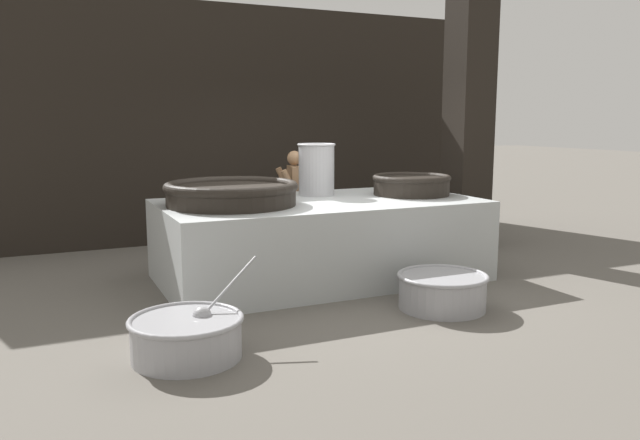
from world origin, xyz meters
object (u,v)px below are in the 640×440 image
object	(u,v)px
stock_pot	(316,169)
prep_bowl_vegetables	(187,335)
giant_wok_near	(231,192)
cook	(294,198)
giant_wok_far	(411,184)
prep_bowl_meat	(442,289)

from	to	relation	value
stock_pot	prep_bowl_vegetables	distance (m)	3.42
giant_wok_near	cook	bearing A→B (deg)	46.84
giant_wok_far	prep_bowl_meat	bearing A→B (deg)	-112.09
cook	giant_wok_far	bearing A→B (deg)	137.35
giant_wok_near	prep_bowl_vegetables	world-z (taller)	giant_wok_near
giant_wok_far	prep_bowl_meat	size ratio (longest dim) A/B	1.08
giant_wok_far	giant_wok_near	bearing A→B (deg)	179.85
cook	prep_bowl_vegetables	size ratio (longest dim) A/B	1.27
stock_pot	prep_bowl_vegetables	xyz separation A→B (m)	(-2.21, -2.37, -1.09)
giant_wok_near	cook	xyz separation A→B (m)	(1.33, 1.42, -0.30)
prep_bowl_vegetables	cook	bearing A→B (deg)	55.41
giant_wok_near	cook	size ratio (longest dim) A/B	1.02
prep_bowl_meat	prep_bowl_vegetables	bearing A→B (deg)	-174.63
giant_wok_near	giant_wok_far	distance (m)	2.36
stock_pot	prep_bowl_meat	bearing A→B (deg)	-78.17
prep_bowl_meat	cook	bearing A→B (deg)	96.75
giant_wok_far	prep_bowl_vegetables	xyz separation A→B (m)	(-3.32, -1.89, -0.90)
cook	prep_bowl_meat	size ratio (longest dim) A/B	1.60
cook	prep_bowl_vegetables	distance (m)	4.07
giant_wok_near	stock_pot	bearing A→B (deg)	20.47
cook	prep_bowl_meat	bearing A→B (deg)	108.25
giant_wok_near	prep_bowl_meat	distance (m)	2.53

